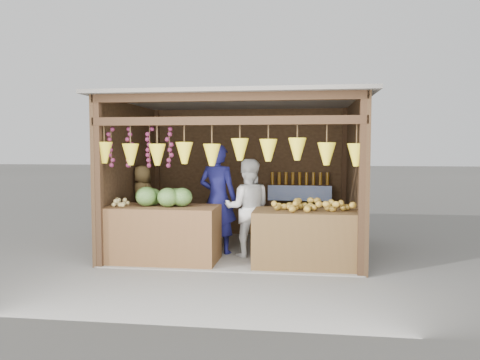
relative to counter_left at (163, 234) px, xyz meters
name	(u,v)px	position (x,y,z in m)	size (l,w,h in m)	color
ground	(239,250)	(1.09, 1.00, -0.45)	(80.00, 80.00, 0.00)	#514F49
stall_structure	(237,156)	(1.05, 0.96, 1.22)	(4.30, 3.30, 2.66)	slate
back_shelf	(300,195)	(2.14, 2.29, 0.43)	(1.25, 0.32, 1.32)	#382314
counter_left	(163,234)	(0.00, 0.00, 0.00)	(1.75, 0.85, 0.89)	#53371B
counter_right	(307,239)	(2.26, 0.02, -0.01)	(1.62, 0.85, 0.86)	#473017
stool	(143,238)	(-0.72, 1.11, -0.29)	(0.34, 0.34, 0.32)	black
man_standing	(218,199)	(0.77, 0.70, 0.49)	(0.69, 0.45, 1.88)	#131347
woman_standing	(248,208)	(1.29, 0.56, 0.37)	(0.79, 0.62, 1.63)	silver
vendor_seated	(142,197)	(-0.72, 1.11, 0.46)	(0.57, 0.37, 1.18)	brown
melon_pile	(163,196)	(0.01, 0.03, 0.61)	(1.00, 0.50, 0.32)	#1E4813
tanfruit_pile	(120,202)	(-0.66, -0.06, 0.51)	(0.34, 0.40, 0.13)	tan
mango_pile	(314,203)	(2.36, 0.03, 0.53)	(1.40, 0.64, 0.22)	#BB5718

